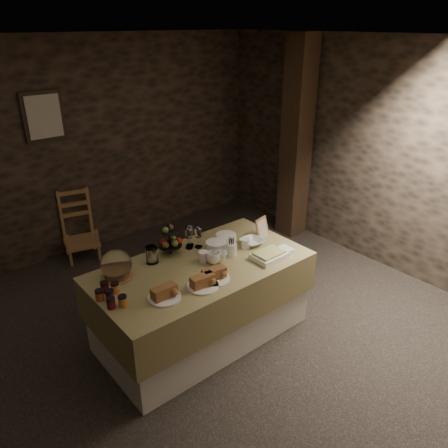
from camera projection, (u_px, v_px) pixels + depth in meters
ground_plane at (190, 352)px, 3.93m from camera, size 5.50×5.00×0.01m
room_shell at (183, 190)px, 3.27m from camera, size 5.52×5.02×2.60m
buffet_table at (202, 295)px, 3.98m from camera, size 1.92×1.02×0.76m
chair at (78, 229)px, 5.39m from camera, size 0.47×0.46×0.66m
timber_column at (296, 141)px, 5.64m from camera, size 0.30×0.30×2.60m
framed_picture at (44, 116)px, 4.82m from camera, size 0.45×0.04×0.55m
plate_stack_a at (216, 247)px, 4.04m from camera, size 0.19×0.19×0.10m
plate_stack_b at (226, 238)px, 4.21m from camera, size 0.20×0.20×0.08m
cutlery_holder at (231, 250)px, 3.97m from camera, size 0.10×0.10×0.12m
cup_a at (213, 258)px, 3.85m from camera, size 0.17×0.17×0.10m
cup_b at (221, 257)px, 3.87m from camera, size 0.13×0.13×0.10m
mug_c at (203, 256)px, 3.88m from camera, size 0.09×0.09×0.09m
mug_d at (246, 244)px, 4.11m from camera, size 0.08×0.08×0.09m
bowl at (252, 242)px, 4.18m from camera, size 0.22×0.22×0.05m
cake_dome at (117, 266)px, 3.61m from camera, size 0.26×0.26×0.26m
fruit_stand at (170, 241)px, 3.98m from camera, size 0.22×0.22×0.31m
bread_platter_left at (164, 294)px, 3.36m from camera, size 0.26×0.26×0.11m
bread_platter_center at (203, 283)px, 3.51m from camera, size 0.26×0.26×0.11m
bread_platter_right at (214, 275)px, 3.61m from camera, size 0.26×0.26×0.11m
jam_jars at (111, 295)px, 3.35m from camera, size 0.20×0.32×0.07m
tart_dish at (269, 255)px, 3.93m from camera, size 0.30×0.22×0.07m
square_dish at (284, 251)px, 4.03m from camera, size 0.14×0.14×0.04m
menu_frame at (262, 228)px, 4.30m from camera, size 0.18×0.10×0.22m
storage_jar_a at (151, 255)px, 3.84m from camera, size 0.10×0.10×0.16m
storage_jar_b at (153, 256)px, 3.85m from camera, size 0.09×0.09×0.14m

